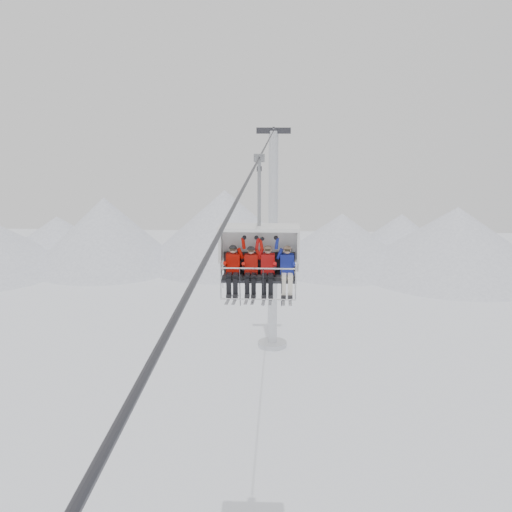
{
  "coord_description": "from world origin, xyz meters",
  "views": [
    {
      "loc": [
        0.74,
        -15.86,
        14.7
      ],
      "look_at": [
        0.0,
        0.0,
        10.97
      ],
      "focal_mm": 45.0,
      "sensor_mm": 36.0,
      "label": 1
    }
  ],
  "objects_px": {
    "lift_tower_right": "(273,257)",
    "skier_far_right": "(287,269)",
    "chairlift_carrier": "(259,251)",
    "skier_center_right": "(268,269)",
    "skier_far_left": "(233,269)",
    "skier_center_left": "(251,269)"
  },
  "relations": [
    {
      "from": "chairlift_carrier",
      "to": "skier_far_right",
      "type": "distance_m",
      "value": 0.97
    },
    {
      "from": "skier_far_left",
      "to": "skier_far_right",
      "type": "xyz_separation_m",
      "value": [
        1.54,
        0.0,
        0.0
      ]
    },
    {
      "from": "lift_tower_right",
      "to": "skier_far_left",
      "type": "xyz_separation_m",
      "value": [
        -0.74,
        -20.26,
        4.41
      ]
    },
    {
      "from": "skier_far_left",
      "to": "skier_center_left",
      "type": "relative_size",
      "value": 1.0
    },
    {
      "from": "lift_tower_right",
      "to": "skier_center_right",
      "type": "bearing_deg",
      "value": -89.29
    },
    {
      "from": "skier_far_right",
      "to": "skier_far_left",
      "type": "bearing_deg",
      "value": 180.0
    },
    {
      "from": "skier_center_right",
      "to": "skier_far_left",
      "type": "bearing_deg",
      "value": 180.0
    },
    {
      "from": "skier_far_left",
      "to": "skier_far_right",
      "type": "bearing_deg",
      "value": 0.0
    },
    {
      "from": "lift_tower_right",
      "to": "skier_center_left",
      "type": "relative_size",
      "value": 7.99
    },
    {
      "from": "skier_center_left",
      "to": "lift_tower_right",
      "type": "bearing_deg",
      "value": 89.36
    },
    {
      "from": "skier_far_left",
      "to": "skier_center_right",
      "type": "xyz_separation_m",
      "value": [
        0.99,
        0.0,
        0.0
      ]
    },
    {
      "from": "skier_center_right",
      "to": "skier_far_right",
      "type": "bearing_deg",
      "value": 0.0
    },
    {
      "from": "skier_far_left",
      "to": "skier_center_left",
      "type": "bearing_deg",
      "value": -0.4
    },
    {
      "from": "chairlift_carrier",
      "to": "skier_far_right",
      "type": "bearing_deg",
      "value": -20.81
    },
    {
      "from": "skier_center_left",
      "to": "skier_center_right",
      "type": "distance_m",
      "value": 0.48
    },
    {
      "from": "chairlift_carrier",
      "to": "skier_far_left",
      "type": "xyz_separation_m",
      "value": [
        -0.74,
        -0.3,
        -0.46
      ]
    },
    {
      "from": "lift_tower_right",
      "to": "skier_center_right",
      "type": "xyz_separation_m",
      "value": [
        0.25,
        -20.26,
        4.41
      ]
    },
    {
      "from": "skier_far_left",
      "to": "skier_center_left",
      "type": "xyz_separation_m",
      "value": [
        0.52,
        -0.0,
        -0.01
      ]
    },
    {
      "from": "skier_far_left",
      "to": "chairlift_carrier",
      "type": "bearing_deg",
      "value": 22.36
    },
    {
      "from": "skier_far_left",
      "to": "skier_center_right",
      "type": "bearing_deg",
      "value": 0.0
    },
    {
      "from": "lift_tower_right",
      "to": "skier_far_right",
      "type": "distance_m",
      "value": 20.75
    },
    {
      "from": "chairlift_carrier",
      "to": "skier_far_right",
      "type": "height_order",
      "value": "chairlift_carrier"
    }
  ]
}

